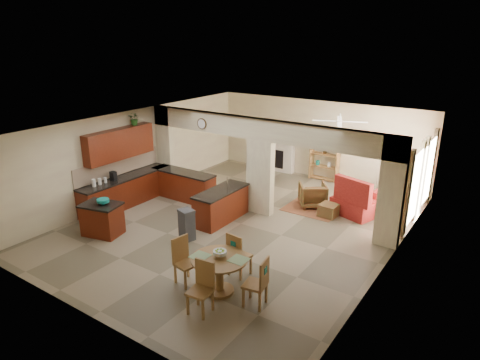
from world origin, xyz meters
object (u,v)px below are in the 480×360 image
Objects in this scene: kitchen_island at (102,219)px; sofa at (398,198)px; armchair at (313,195)px; dining_table at (219,270)px.

sofa is (5.94, 6.12, -0.08)m from kitchen_island.
dining_table is at bearing 58.73° from armchair.
sofa is at bearing 32.22° from kitchen_island.
kitchen_island is at bearing 17.02° from armchair.
kitchen_island reaches higher than dining_table.
sofa is at bearing 74.52° from dining_table.
dining_table is 1.44× the size of armchair.
kitchen_island reaches higher than armchair.
sofa is (1.81, 6.53, -0.16)m from dining_table.
dining_table is 6.77m from sofa.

